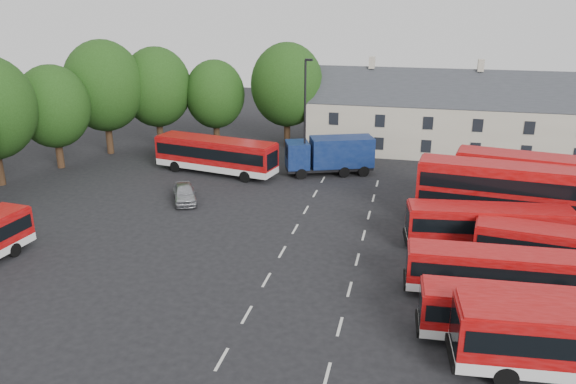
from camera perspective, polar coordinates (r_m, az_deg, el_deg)
name	(u,v)px	position (r m, az deg, el deg)	size (l,w,h in m)	color
ground	(275,265)	(35.75, -1.36, -7.45)	(140.00, 140.00, 0.00)	black
lane_markings	(319,256)	(37.03, 3.19, -6.47)	(5.15, 33.80, 0.01)	beige
treeline	(120,97)	(58.69, -16.70, 9.25)	(29.92, 32.59, 12.01)	black
terrace_houses	(475,120)	(62.40, 18.45, 6.99)	(35.70, 7.13, 10.06)	beige
bus_row_b	(525,313)	(29.80, 22.93, -11.29)	(9.96, 2.80, 2.79)	silver
bus_row_c	(497,270)	(33.60, 20.42, -7.42)	(9.90, 2.71, 2.77)	silver
bus_row_d	(563,249)	(37.67, 26.18, -5.18)	(10.48, 3.69, 2.90)	silver
bus_row_e	(489,224)	(39.48, 19.77, -3.09)	(10.91, 3.71, 3.02)	silver
bus_dd_south	(502,192)	(43.12, 20.88, -0.02)	(12.03, 3.91, 4.85)	silver
bus_dd_north	(538,184)	(45.96, 24.10, 0.78)	(12.36, 4.79, 4.95)	silver
bus_north	(216,153)	(53.72, -7.36, 3.96)	(12.30, 5.10, 3.39)	silver
box_truck	(331,154)	(53.25, 4.36, 3.89)	(8.54, 5.30, 3.57)	black
silver_car	(185,193)	(46.97, -10.47, -0.10)	(1.79, 4.45, 1.52)	#AAADB2
lamppost	(305,116)	(51.28, 1.76, 7.73)	(0.76, 0.43, 10.93)	black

